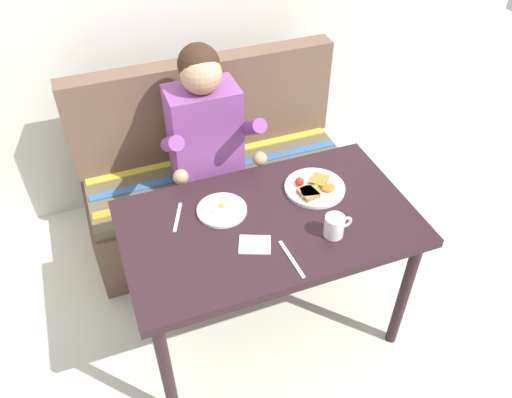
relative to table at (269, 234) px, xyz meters
The scene contains 10 objects.
ground_plane 0.65m from the table, ahead, with size 8.00×8.00×0.00m, color beige.
table is the anchor object (origin of this frame).
couch 0.83m from the table, 90.00° to the left, with size 1.44×0.56×1.00m.
person 0.60m from the table, 97.45° to the left, with size 0.45×0.61×1.21m.
plate_breakfast 0.29m from the table, 22.47° to the left, with size 0.26×0.26×0.05m.
plate_eggs 0.22m from the table, 144.48° to the left, with size 0.21×0.21×0.04m.
coffee_mug 0.30m from the table, 38.30° to the right, with size 0.12×0.08×0.09m.
napkin 0.17m from the table, 133.01° to the right, with size 0.12×0.10×0.01m, color white.
fork 0.38m from the table, 157.11° to the left, with size 0.01×0.17×0.01m, color silver.
knife 0.24m from the table, 88.89° to the right, with size 0.01×0.20×0.01m, color silver.
Camera 1 is at (-0.58, -1.39, 2.18)m, focal length 35.96 mm.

